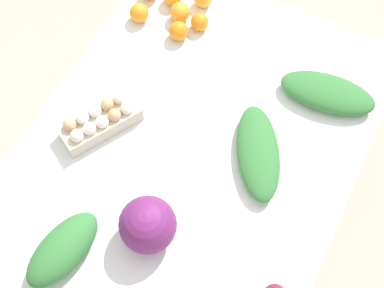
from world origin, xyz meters
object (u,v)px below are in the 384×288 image
object	(u,v)px
greens_bunch_beet_tops	(327,93)
orange_4	(180,12)
cabbage_purple	(148,225)
orange_2	(200,22)
egg_carton	(100,121)
greens_bunch_chard	(258,153)
orange_3	(139,13)
greens_bunch_scallion	(63,249)
orange_0	(179,31)

from	to	relation	value
greens_bunch_beet_tops	orange_4	distance (m)	0.60
cabbage_purple	orange_2	xyz separation A→B (m)	(-0.76, -0.22, -0.05)
egg_carton	orange_2	world-z (taller)	egg_carton
greens_bunch_beet_tops	egg_carton	bearing A→B (deg)	-53.99
cabbage_purple	orange_2	size ratio (longest dim) A/B	2.61
egg_carton	greens_bunch_chard	world-z (taller)	egg_carton
orange_3	orange_2	bearing A→B (deg)	107.43
egg_carton	orange_4	bearing A→B (deg)	-152.76
greens_bunch_scallion	orange_2	bearing A→B (deg)	-178.04
greens_bunch_chard	orange_0	xyz separation A→B (m)	(-0.30, -0.45, 0.00)
greens_bunch_beet_tops	greens_bunch_scallion	size ratio (longest dim) A/B	1.22
greens_bunch_beet_tops	orange_2	xyz separation A→B (m)	(-0.07, -0.52, -0.00)
cabbage_purple	orange_0	size ratio (longest dim) A/B	2.43
greens_bunch_chard	orange_0	distance (m)	0.54
egg_carton	orange_3	world-z (taller)	egg_carton
greens_bunch_chard	greens_bunch_scallion	distance (m)	0.66
orange_0	orange_2	size ratio (longest dim) A/B	1.08
greens_bunch_beet_tops	greens_bunch_chard	bearing A→B (deg)	-20.37
cabbage_purple	orange_0	world-z (taller)	cabbage_purple
egg_carton	greens_bunch_chard	distance (m)	0.52
greens_bunch_beet_tops	orange_4	bearing A→B (deg)	-96.83
greens_bunch_chard	orange_4	bearing A→B (deg)	-128.14
orange_4	orange_2	bearing A→B (deg)	87.11
orange_0	orange_2	world-z (taller)	orange_0
cabbage_purple	greens_bunch_beet_tops	bearing A→B (deg)	156.81
orange_2	orange_3	distance (m)	0.22
greens_bunch_scallion	orange_0	size ratio (longest dim) A/B	3.79
cabbage_purple	orange_4	xyz separation A→B (m)	(-0.76, -0.30, -0.05)
orange_0	orange_4	xyz separation A→B (m)	(-0.08, -0.04, 0.00)
cabbage_purple	egg_carton	xyz separation A→B (m)	(-0.24, -0.32, -0.04)
orange_3	orange_4	bearing A→B (deg)	118.70
greens_bunch_chard	orange_4	distance (m)	0.62
greens_bunch_beet_tops	orange_4	world-z (taller)	orange_4
greens_bunch_scallion	orange_2	world-z (taller)	greens_bunch_scallion
orange_0	greens_bunch_beet_tops	bearing A→B (deg)	90.47
cabbage_purple	orange_0	bearing A→B (deg)	-158.61
cabbage_purple	orange_2	bearing A→B (deg)	-163.73
greens_bunch_chard	orange_0	bearing A→B (deg)	-124.12
egg_carton	greens_bunch_beet_tops	xyz separation A→B (m)	(-0.45, 0.62, -0.01)
egg_carton	greens_bunch_scallion	size ratio (longest dim) A/B	1.07
greens_bunch_chard	orange_2	distance (m)	0.55
cabbage_purple	greens_bunch_chard	world-z (taller)	cabbage_purple
greens_bunch_scallion	orange_4	distance (m)	0.94
greens_bunch_chard	greens_bunch_scallion	world-z (taller)	greens_bunch_scallion
orange_2	egg_carton	bearing A→B (deg)	-10.89
greens_bunch_scallion	orange_3	xyz separation A→B (m)	(-0.86, -0.24, -0.01)
greens_bunch_chard	orange_2	xyz separation A→B (m)	(-0.38, -0.40, -0.00)
greens_bunch_scallion	orange_3	distance (m)	0.89
orange_2	greens_bunch_scallion	bearing A→B (deg)	1.96
greens_bunch_beet_tops	orange_3	xyz separation A→B (m)	(-0.00, -0.73, 0.00)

